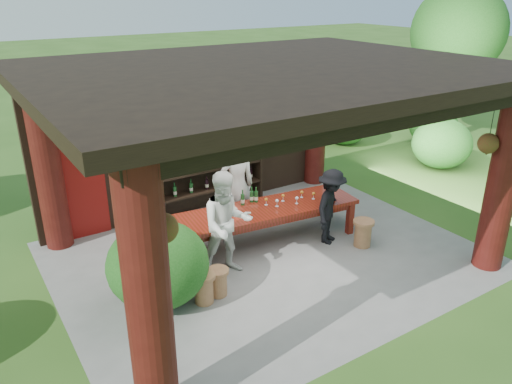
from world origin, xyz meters
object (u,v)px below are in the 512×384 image
stool_far_left (204,288)px  guest_woman (227,224)px  wine_shelf (206,160)px  tasting_table (260,214)px  stool_near_left (218,281)px  napkin_basket (229,211)px  host (237,186)px  guest_man (331,207)px  stool_near_right (363,232)px

stool_far_left → guest_woman: (0.77, 0.60, 0.66)m
wine_shelf → tasting_table: 2.06m
stool_near_left → napkin_basket: napkin_basket is taller
host → napkin_basket: size_ratio=7.49×
guest_man → napkin_basket: guest_man is taller
tasting_table → stool_near_left: size_ratio=8.47×
guest_woman → stool_far_left: bearing=-128.3°
stool_near_left → guest_woman: guest_woman is taller
stool_near_right → guest_woman: guest_woman is taller
tasting_table → guest_woman: 1.21m
wine_shelf → napkin_basket: size_ratio=10.36×
tasting_table → guest_man: (1.20, -0.65, 0.11)m
napkin_basket → guest_woman: bearing=-122.9°
stool_near_right → stool_near_left: bearing=179.2°
guest_man → guest_woman: bearing=148.2°
stool_near_right → napkin_basket: napkin_basket is taller
wine_shelf → napkin_basket: wine_shelf is taller
tasting_table → guest_man: bearing=-28.7°
tasting_table → stool_near_left: tasting_table is taller
stool_far_left → wine_shelf: bearing=61.5°
tasting_table → wine_shelf: bearing=93.3°
stool_near_left → guest_man: 2.80m
wine_shelf → guest_woman: wine_shelf is taller
stool_near_left → stool_near_right: 3.14m
stool_near_left → stool_near_right: bearing=-0.8°
stool_far_left → napkin_basket: size_ratio=1.94×
wine_shelf → stool_near_right: bearing=-60.8°
stool_far_left → host: 2.68m
host → stool_far_left: bearing=59.8°
guest_woman → napkin_basket: size_ratio=7.16×
stool_near_left → stool_far_left: (-0.29, -0.05, 0.02)m
tasting_table → stool_far_left: size_ratio=7.90×
host → napkin_basket: 0.90m
stool_far_left → guest_man: size_ratio=0.34×
tasting_table → guest_man: 1.37m
stool_near_left → guest_woman: (0.48, 0.54, 0.68)m
host → napkin_basket: host is taller
stool_far_left → guest_woman: bearing=37.7°
stool_near_left → wine_shelf: bearing=65.4°
stool_near_right → stool_far_left: (-3.43, -0.01, -0.02)m
guest_man → wine_shelf: bearing=87.3°
stool_far_left → napkin_basket: (1.18, 1.22, 0.55)m
wine_shelf → stool_far_left: size_ratio=5.34×
wine_shelf → tasting_table: size_ratio=0.68×
host → guest_woman: bearing=65.5°
stool_near_right → tasting_table: bearing=145.1°
stool_near_right → host: bearing=131.7°
stool_near_left → guest_man: (2.72, 0.44, 0.50)m
tasting_table → stool_far_left: bearing=-147.6°
host → guest_woman: 1.63m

